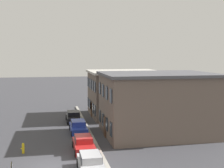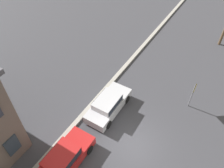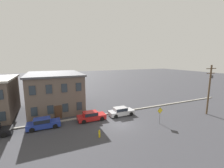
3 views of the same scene
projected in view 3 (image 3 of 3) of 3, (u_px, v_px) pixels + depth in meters
ground_plane at (120, 124)px, 22.46m from camera, size 200.00×200.00×0.00m
kerb_strip at (109, 114)px, 26.50m from camera, size 56.00×0.36×0.16m
apartment_midblock at (55, 91)px, 29.34m from camera, size 9.69×12.38×6.97m
car_blue at (43, 123)px, 21.05m from camera, size 4.40×1.92×1.43m
car_red at (91, 116)px, 23.68m from camera, size 4.40×1.92×1.43m
car_silver at (121, 111)px, 25.78m from camera, size 4.40×1.92×1.43m
caution_sign at (160, 113)px, 22.30m from camera, size 1.00×0.08×2.56m
utility_pole at (210, 87)px, 25.76m from camera, size 2.40×0.44×8.64m
fire_hydrant at (99, 134)px, 18.56m from camera, size 0.24×0.34×0.96m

